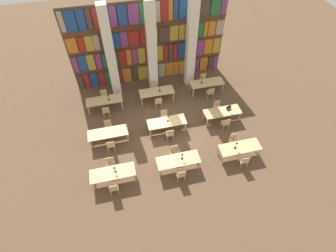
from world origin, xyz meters
The scene contains 41 objects.
ground_plane centered at (0.00, 0.00, 0.00)m, with size 40.00×40.00×0.00m, color brown.
bookshelf_bank centered at (0.01, 5.07, 2.68)m, with size 10.04×0.35×5.50m.
pillar_left centered at (-2.48, 3.98, 3.00)m, with size 0.56×0.56×6.00m.
pillar_center centered at (0.00, 3.98, 3.00)m, with size 0.56×0.56×6.00m.
pillar_right centered at (2.48, 3.98, 3.00)m, with size 0.56×0.56×6.00m.
reading_table_0 centered at (-3.35, -2.64, 0.66)m, with size 2.21×0.82×0.74m.
chair_0 centered at (-3.39, -3.33, 0.47)m, with size 0.42×0.40×0.87m.
chair_1 centered at (-3.39, -1.94, 0.47)m, with size 0.42×0.40×0.87m.
desk_lamp_0 centered at (-3.20, -2.62, 1.00)m, with size 0.14×0.14×0.39m.
reading_table_1 centered at (-0.04, -2.66, 0.66)m, with size 2.21×0.82×0.74m.
chair_2 centered at (-0.07, -3.36, 0.47)m, with size 0.42×0.40×0.87m.
chair_3 centered at (-0.07, -1.97, 0.47)m, with size 0.42×0.40×0.87m.
desk_lamp_1 centered at (0.17, -2.64, 1.01)m, with size 0.14×0.14×0.40m.
reading_table_2 centered at (3.34, -2.64, 0.66)m, with size 2.21×0.82×0.74m.
chair_4 centered at (3.32, -3.34, 0.47)m, with size 0.42×0.40×0.87m.
chair_5 centered at (3.32, -1.95, 0.47)m, with size 0.42×0.40×0.87m.
desk_lamp_2 centered at (3.06, -2.64, 1.06)m, with size 0.14×0.14×0.47m.
reading_table_3 centered at (-3.35, -0.03, 0.66)m, with size 2.21×0.82×0.74m.
chair_6 centered at (-3.31, -0.72, 0.47)m, with size 0.42×0.40×0.87m.
chair_7 centered at (-3.31, 0.67, 0.47)m, with size 0.42×0.40×0.87m.
reading_table_4 centered at (-0.01, 0.01, 0.66)m, with size 2.21×0.82×0.74m.
chair_8 centered at (0.02, -0.69, 0.47)m, with size 0.42×0.40×0.87m.
chair_9 centered at (0.02, 0.70, 0.47)m, with size 0.42×0.40×0.87m.
desk_lamp_3 centered at (0.07, 0.04, 1.05)m, with size 0.14×0.14×0.45m.
reading_table_5 centered at (3.39, 0.04, 0.66)m, with size 2.21×0.82×0.74m.
chair_10 centered at (3.37, -0.66, 0.47)m, with size 0.42×0.40×0.87m.
chair_11 centered at (3.37, 0.73, 0.47)m, with size 0.42×0.40×0.87m.
desk_lamp_4 centered at (3.78, 0.02, 1.06)m, with size 0.14×0.14×0.48m.
laptop centered at (3.82, 0.25, 0.78)m, with size 0.32×0.22×0.21m.
reading_table_6 centered at (-3.36, 2.66, 0.66)m, with size 2.21×0.82×0.74m.
chair_12 centered at (-3.35, 1.97, 0.47)m, with size 0.42×0.40×0.87m.
chair_13 centered at (-3.35, 3.35, 0.47)m, with size 0.42×0.40×0.87m.
desk_lamp_5 centered at (-3.06, 2.61, 1.03)m, with size 0.14×0.14×0.43m.
reading_table_7 centered at (-0.04, 2.70, 0.66)m, with size 2.21×0.82×0.74m.
chair_14 centered at (-0.08, 2.00, 0.47)m, with size 0.42×0.40×0.87m.
chair_15 centered at (-0.08, 3.39, 0.47)m, with size 0.42×0.40×0.87m.
desk_lamp_6 centered at (0.16, 2.66, 1.06)m, with size 0.14×0.14×0.47m.
reading_table_8 centered at (3.38, 2.78, 0.66)m, with size 2.21×0.82×0.74m.
chair_16 centered at (3.40, 2.09, 0.47)m, with size 0.42×0.40×0.87m.
chair_17 centered at (3.40, 3.48, 0.47)m, with size 0.42×0.40×0.87m.
desk_lamp_7 centered at (3.01, 2.82, 1.07)m, with size 0.14×0.14×0.48m.
Camera 1 is at (-2.26, -9.76, 11.84)m, focal length 28.00 mm.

